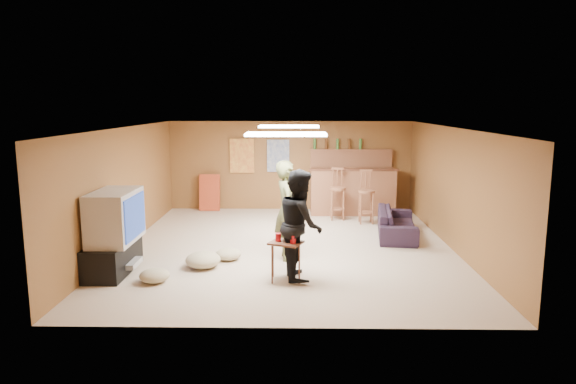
{
  "coord_description": "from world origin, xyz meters",
  "views": [
    {
      "loc": [
        0.16,
        -9.2,
        2.61
      ],
      "look_at": [
        0.0,
        0.2,
        1.0
      ],
      "focal_mm": 32.0,
      "sensor_mm": 36.0,
      "label": 1
    }
  ],
  "objects_px": {
    "bar_counter": "(352,191)",
    "tv_body": "(115,216)",
    "person_olive": "(287,210)",
    "person_black": "(300,224)",
    "tray_table": "(286,261)",
    "sofa": "(397,223)"
  },
  "relations": [
    {
      "from": "tv_body",
      "to": "bar_counter",
      "type": "distance_m",
      "value": 6.09
    },
    {
      "from": "person_olive",
      "to": "sofa",
      "type": "relative_size",
      "value": 0.92
    },
    {
      "from": "person_olive",
      "to": "bar_counter",
      "type": "bearing_deg",
      "value": -31.69
    },
    {
      "from": "bar_counter",
      "to": "person_black",
      "type": "xyz_separation_m",
      "value": [
        -1.28,
        -4.63,
        0.28
      ]
    },
    {
      "from": "person_olive",
      "to": "tray_table",
      "type": "distance_m",
      "value": 1.23
    },
    {
      "from": "person_olive",
      "to": "person_black",
      "type": "distance_m",
      "value": 0.99
    },
    {
      "from": "tv_body",
      "to": "sofa",
      "type": "xyz_separation_m",
      "value": [
        4.82,
        2.35,
        -0.63
      ]
    },
    {
      "from": "person_olive",
      "to": "sofa",
      "type": "xyz_separation_m",
      "value": [
        2.18,
        1.57,
        -0.58
      ]
    },
    {
      "from": "person_black",
      "to": "sofa",
      "type": "bearing_deg",
      "value": -44.58
    },
    {
      "from": "bar_counter",
      "to": "person_olive",
      "type": "xyz_separation_m",
      "value": [
        -1.5,
        -3.67,
        0.3
      ]
    },
    {
      "from": "tray_table",
      "to": "person_black",
      "type": "bearing_deg",
      "value": 33.68
    },
    {
      "from": "bar_counter",
      "to": "tv_body",
      "type": "bearing_deg",
      "value": -133.0
    },
    {
      "from": "tv_body",
      "to": "bar_counter",
      "type": "relative_size",
      "value": 0.55
    },
    {
      "from": "tv_body",
      "to": "person_olive",
      "type": "height_order",
      "value": "person_olive"
    },
    {
      "from": "tv_body",
      "to": "person_black",
      "type": "bearing_deg",
      "value": -3.56
    },
    {
      "from": "person_olive",
      "to": "sofa",
      "type": "height_order",
      "value": "person_olive"
    },
    {
      "from": "tv_body",
      "to": "person_black",
      "type": "height_order",
      "value": "person_black"
    },
    {
      "from": "tray_table",
      "to": "person_olive",
      "type": "bearing_deg",
      "value": 90.29
    },
    {
      "from": "sofa",
      "to": "person_black",
      "type": "bearing_deg",
      "value": 150.07
    },
    {
      "from": "bar_counter",
      "to": "person_black",
      "type": "bearing_deg",
      "value": -105.49
    },
    {
      "from": "bar_counter",
      "to": "tray_table",
      "type": "distance_m",
      "value": 5.01
    },
    {
      "from": "tv_body",
      "to": "person_olive",
      "type": "xyz_separation_m",
      "value": [
        2.65,
        0.78,
        -0.05
      ]
    }
  ]
}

